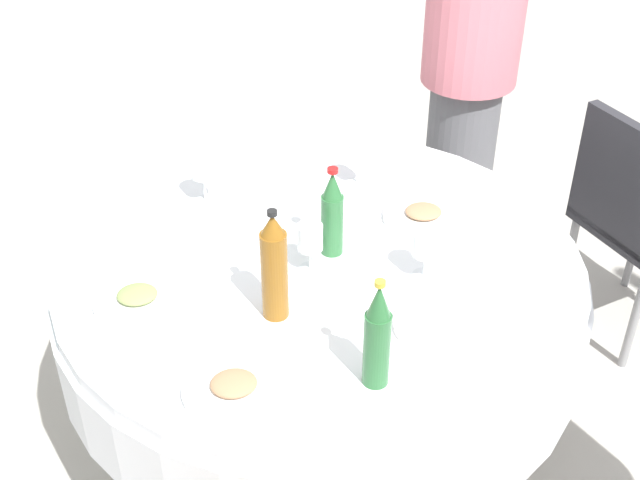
# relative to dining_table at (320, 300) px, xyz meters

# --- Properties ---
(ground_plane) EXTENTS (10.00, 10.00, 0.00)m
(ground_plane) POSITION_rel_dining_table_xyz_m (0.00, 0.00, -0.59)
(ground_plane) COLOR #B7B2A8
(dining_table) EXTENTS (1.44, 1.44, 0.74)m
(dining_table) POSITION_rel_dining_table_xyz_m (0.00, 0.00, 0.00)
(dining_table) COLOR white
(dining_table) RESTS_ON ground_plane
(bottle_amber_east) EXTENTS (0.06, 0.06, 0.30)m
(bottle_amber_east) POSITION_rel_dining_table_xyz_m (-0.13, -0.22, 0.29)
(bottle_amber_east) COLOR #8C5619
(bottle_amber_east) RESTS_ON dining_table
(bottle_green_left) EXTENTS (0.06, 0.06, 0.26)m
(bottle_green_left) POSITION_rel_dining_table_xyz_m (0.03, 0.02, 0.27)
(bottle_green_left) COLOR #2D6B38
(bottle_green_left) RESTS_ON dining_table
(bottle_green_west) EXTENTS (0.06, 0.06, 0.28)m
(bottle_green_west) POSITION_rel_dining_table_xyz_m (0.08, -0.48, 0.28)
(bottle_green_west) COLOR #2D6B38
(bottle_green_west) RESTS_ON dining_table
(wine_glass_outer) EXTENTS (0.07, 0.07, 0.14)m
(wine_glass_outer) POSITION_rel_dining_table_xyz_m (-0.03, -0.05, 0.25)
(wine_glass_outer) COLOR white
(wine_glass_outer) RESTS_ON dining_table
(wine_glass_inner) EXTENTS (0.07, 0.07, 0.14)m
(wine_glass_inner) POSITION_rel_dining_table_xyz_m (-0.31, 0.32, 0.26)
(wine_glass_inner) COLOR white
(wine_glass_inner) RESTS_ON dining_table
(wine_glass_north) EXTENTS (0.06, 0.06, 0.14)m
(wine_glass_north) POSITION_rel_dining_table_xyz_m (0.15, 0.37, 0.25)
(wine_glass_north) COLOR white
(wine_glass_north) RESTS_ON dining_table
(wine_glass_right) EXTENTS (0.08, 0.08, 0.14)m
(wine_glass_right) POSITION_rel_dining_table_xyz_m (0.26, -0.11, 0.25)
(wine_glass_right) COLOR white
(wine_glass_right) RESTS_ON dining_table
(plate_far) EXTENTS (0.23, 0.23, 0.04)m
(plate_far) POSITION_rel_dining_table_xyz_m (0.31, 0.15, 0.16)
(plate_far) COLOR white
(plate_far) RESTS_ON dining_table
(plate_rear) EXTENTS (0.22, 0.22, 0.04)m
(plate_rear) POSITION_rel_dining_table_xyz_m (-0.47, -0.14, 0.16)
(plate_rear) COLOR white
(plate_rear) RESTS_ON dining_table
(plate_near) EXTENTS (0.21, 0.21, 0.02)m
(plate_near) POSITION_rel_dining_table_xyz_m (0.25, -0.31, 0.15)
(plate_near) COLOR white
(plate_near) RESTS_ON dining_table
(plate_mid) EXTENTS (0.23, 0.23, 0.04)m
(plate_mid) POSITION_rel_dining_table_xyz_m (-0.24, -0.48, 0.16)
(plate_mid) COLOR white
(plate_mid) RESTS_ON dining_table
(fork_left) EXTENTS (0.15, 0.13, 0.00)m
(fork_left) POSITION_rel_dining_table_xyz_m (-0.17, 0.38, 0.15)
(fork_left) COLOR silver
(fork_left) RESTS_ON dining_table
(spoon_west) EXTENTS (0.10, 0.17, 0.00)m
(spoon_west) POSITION_rel_dining_table_xyz_m (0.08, 0.57, 0.15)
(spoon_west) COLOR silver
(spoon_west) RESTS_ON dining_table
(person_west) EXTENTS (0.34, 0.34, 1.55)m
(person_west) POSITION_rel_dining_table_xyz_m (0.62, 0.91, 0.22)
(person_west) COLOR slate
(person_west) RESTS_ON ground_plane
(chair_right) EXTENTS (0.52, 0.52, 0.87)m
(chair_right) POSITION_rel_dining_table_xyz_m (1.12, 0.44, -0.07)
(chair_right) COLOR #2D2D33
(chair_right) RESTS_ON ground_plane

